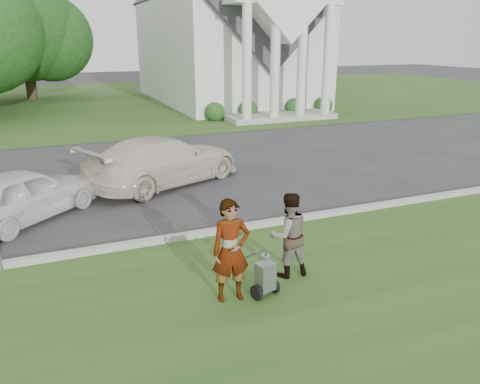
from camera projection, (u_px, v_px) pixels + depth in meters
ground at (217, 245)px, 10.26m from camera, size 120.00×120.00×0.00m
grass_strip at (278, 316)px, 7.62m from camera, size 80.00×7.00×0.01m
church_lawn at (92, 101)px, 33.99m from camera, size 80.00×30.00×0.01m
curb at (209, 233)px, 10.72m from camera, size 80.00×0.18×0.15m
church at (226, 14)px, 31.98m from camera, size 9.19×19.00×24.10m
tree_back at (24, 33)px, 33.70m from camera, size 9.61×7.60×8.89m
striping_cart at (265, 277)px, 8.10m from camera, size 0.60×0.98×0.86m
person_left at (231, 252)px, 7.85m from camera, size 0.70×0.49×1.81m
person_right at (288, 236)px, 8.70m from camera, size 0.83×0.66×1.64m
car_b at (23, 195)px, 11.47m from camera, size 3.96×3.78×1.33m
car_c at (164, 160)px, 14.39m from camera, size 5.53×4.05×1.49m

